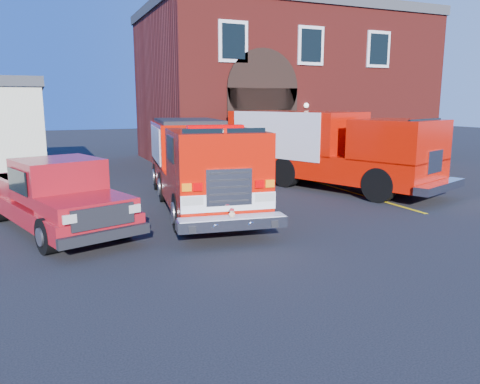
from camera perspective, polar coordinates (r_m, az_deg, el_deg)
name	(u,v)px	position (r m, az deg, el deg)	size (l,w,h in m)	color
ground	(222,233)	(12.28, -2.20, -4.98)	(100.00, 100.00, 0.00)	black
parking_stripe_near	(393,204)	(16.45, 18.13, -1.41)	(0.12, 3.00, 0.01)	yellow
parking_stripe_mid	(340,189)	(18.76, 12.13, 0.36)	(0.12, 3.00, 0.01)	yellow
parking_stripe_far	(301,178)	(21.24, 7.49, 1.73)	(0.12, 3.00, 0.01)	yellow
fire_station	(279,87)	(28.30, 4.82, 12.69)	(15.20, 10.20, 8.45)	maroon
fire_engine	(198,162)	(15.28, -5.09, 3.62)	(3.74, 9.24, 2.77)	black
pickup_truck	(56,196)	(13.29, -21.54, -0.47)	(3.83, 6.26, 1.93)	black
secondary_truck	(325,146)	(19.05, 10.35, 5.50)	(5.93, 9.57, 2.98)	black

